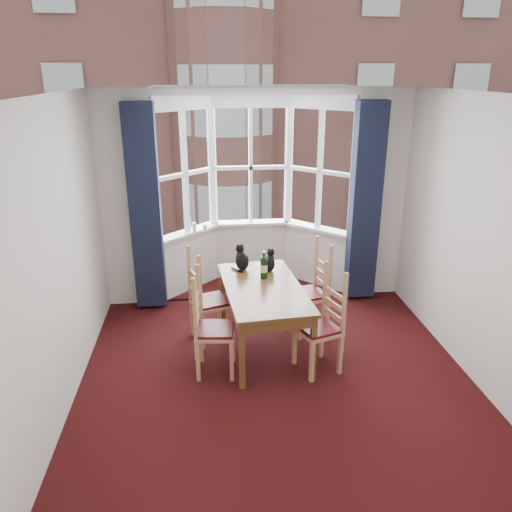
{
  "coord_description": "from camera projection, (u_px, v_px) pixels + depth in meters",
  "views": [
    {
      "loc": [
        -0.66,
        -4.11,
        2.99
      ],
      "look_at": [
        -0.13,
        1.05,
        1.05
      ],
      "focal_mm": 35.0,
      "sensor_mm": 36.0,
      "label": 1
    }
  ],
  "objects": [
    {
      "name": "dining_table",
      "position": [
        263.0,
        294.0,
        5.5
      ],
      "size": [
        0.96,
        1.61,
        0.76
      ],
      "color": "brown",
      "rests_on": "floor"
    },
    {
      "name": "street",
      "position": [
        214.0,
        199.0,
        37.09
      ],
      "size": [
        80.0,
        80.0,
        0.0
      ],
      "primitive_type": "plane",
      "color": "#333335",
      "rests_on": "ground"
    },
    {
      "name": "curtain_left",
      "position": [
        145.0,
        209.0,
        6.26
      ],
      "size": [
        0.38,
        0.22,
        2.6
      ],
      "primitive_type": "cube",
      "color": "#171D34",
      "rests_on": "floor"
    },
    {
      "name": "chair_right_near",
      "position": [
        325.0,
        328.0,
        5.19
      ],
      "size": [
        0.52,
        0.53,
        0.92
      ],
      "color": "tan",
      "rests_on": "floor"
    },
    {
      "name": "curtain_right",
      "position": [
        365.0,
        203.0,
        6.53
      ],
      "size": [
        0.38,
        0.22,
        2.6
      ],
      "primitive_type": "cube",
      "color": "#171D34",
      "rests_on": "floor"
    },
    {
      "name": "floor",
      "position": [
        280.0,
        392.0,
        4.94
      ],
      "size": [
        4.5,
        4.5,
        0.0
      ],
      "primitive_type": "plane",
      "color": "black",
      "rests_on": "ground"
    },
    {
      "name": "cat_right",
      "position": [
        269.0,
        262.0,
        5.87
      ],
      "size": [
        0.2,
        0.23,
        0.27
      ],
      "color": "black",
      "rests_on": "dining_table"
    },
    {
      "name": "wall_back_pier_right",
      "position": [
        378.0,
        196.0,
        6.71
      ],
      "size": [
        0.7,
        0.12,
        2.8
      ],
      "primitive_type": "cube",
      "color": "silver",
      "rests_on": "floor"
    },
    {
      "name": "cat_left",
      "position": [
        242.0,
        260.0,
        5.92
      ],
      "size": [
        0.21,
        0.26,
        0.31
      ],
      "color": "black",
      "rests_on": "dining_table"
    },
    {
      "name": "wall_near",
      "position": [
        355.0,
        429.0,
        2.35
      ],
      "size": [
        4.0,
        0.0,
        4.0
      ],
      "primitive_type": "plane",
      "rotation": [
        -1.57,
        0.0,
        0.0
      ],
      "color": "silver",
      "rests_on": "floor"
    },
    {
      "name": "tenement_building",
      "position": [
        221.0,
        112.0,
        17.43
      ],
      "size": [
        18.4,
        7.8,
        15.2
      ],
      "color": "#94584C",
      "rests_on": "street"
    },
    {
      "name": "bay_window",
      "position": [
        252.0,
        190.0,
        7.01
      ],
      "size": [
        2.76,
        0.94,
        2.8
      ],
      "color": "white",
      "rests_on": "floor"
    },
    {
      "name": "candle_tall",
      "position": [
        194.0,
        227.0,
        6.95
      ],
      "size": [
        0.06,
        0.06,
        0.13
      ],
      "primitive_type": "cylinder",
      "color": "white",
      "rests_on": "bay_window"
    },
    {
      "name": "candle_short",
      "position": [
        205.0,
        227.0,
        7.0
      ],
      "size": [
        0.06,
        0.06,
        0.09
      ],
      "primitive_type": "cylinder",
      "color": "white",
      "rests_on": "bay_window"
    },
    {
      "name": "wall_back_pier_left",
      "position": [
        128.0,
        202.0,
        6.39
      ],
      "size": [
        0.7,
        0.12,
        2.8
      ],
      "primitive_type": "cube",
      "color": "silver",
      "rests_on": "floor"
    },
    {
      "name": "wall_left",
      "position": [
        51.0,
        268.0,
        4.26
      ],
      "size": [
        0.0,
        4.5,
        4.5
      ],
      "primitive_type": "plane",
      "rotation": [
        1.57,
        0.0,
        1.57
      ],
      "color": "silver",
      "rests_on": "floor"
    },
    {
      "name": "wall_right",
      "position": [
        494.0,
        252.0,
        4.64
      ],
      "size": [
        0.0,
        4.5,
        4.5
      ],
      "primitive_type": "plane",
      "rotation": [
        1.57,
        0.0,
        -1.57
      ],
      "color": "silver",
      "rests_on": "floor"
    },
    {
      "name": "ceiling",
      "position": [
        285.0,
        95.0,
        3.96
      ],
      "size": [
        4.5,
        4.5,
        0.0
      ],
      "primitive_type": "plane",
      "rotation": [
        3.14,
        0.0,
        0.0
      ],
      "color": "white",
      "rests_on": "floor"
    },
    {
      "name": "wine_bottle",
      "position": [
        264.0,
        267.0,
        5.64
      ],
      "size": [
        0.08,
        0.08,
        0.32
      ],
      "color": "black",
      "rests_on": "dining_table"
    },
    {
      "name": "chair_left_far",
      "position": [
        203.0,
        304.0,
        5.72
      ],
      "size": [
        0.51,
        0.53,
        0.92
      ],
      "color": "tan",
      "rests_on": "floor"
    },
    {
      "name": "chair_right_far",
      "position": [
        315.0,
        294.0,
        5.97
      ],
      "size": [
        0.49,
        0.5,
        0.92
      ],
      "color": "tan",
      "rests_on": "floor"
    },
    {
      "name": "chair_left_near",
      "position": [
        206.0,
        331.0,
        5.12
      ],
      "size": [
        0.44,
        0.46,
        0.92
      ],
      "color": "tan",
      "rests_on": "floor"
    }
  ]
}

